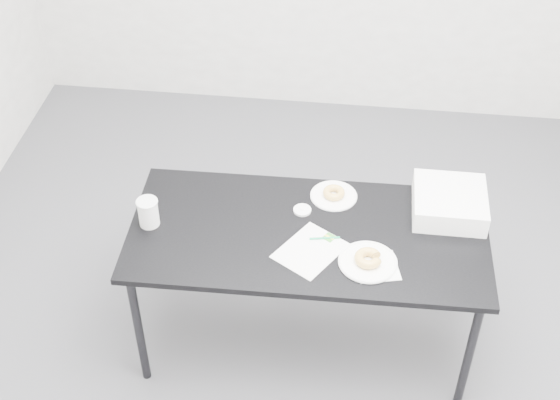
# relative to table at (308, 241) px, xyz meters

# --- Properties ---
(floor) EXTENTS (4.00, 4.00, 0.00)m
(floor) POSITION_rel_table_xyz_m (-0.10, 0.17, -0.69)
(floor) COLOR #4E4E53
(floor) RESTS_ON ground
(table) EXTENTS (1.65, 0.80, 0.75)m
(table) POSITION_rel_table_xyz_m (0.00, 0.00, 0.00)
(table) COLOR black
(table) RESTS_ON floor
(scorecard) EXTENTS (0.35, 0.37, 0.00)m
(scorecard) POSITION_rel_table_xyz_m (0.02, -0.12, 0.06)
(scorecard) COLOR white
(scorecard) RESTS_ON table
(logo_patch) EXTENTS (0.07, 0.07, 0.00)m
(logo_patch) POSITION_rel_table_xyz_m (0.10, -0.03, 0.06)
(logo_patch) COLOR green
(logo_patch) RESTS_ON scorecard
(pen) EXTENTS (0.14, 0.03, 0.01)m
(pen) POSITION_rel_table_xyz_m (0.08, -0.04, 0.06)
(pen) COLOR #0D9356
(pen) RESTS_ON scorecard
(napkin) EXTENTS (0.22, 0.22, 0.00)m
(napkin) POSITION_rel_table_xyz_m (0.32, -0.18, 0.06)
(napkin) COLOR white
(napkin) RESTS_ON table
(plate_near) EXTENTS (0.26, 0.26, 0.01)m
(plate_near) POSITION_rel_table_xyz_m (0.28, -0.16, 0.06)
(plate_near) COLOR white
(plate_near) RESTS_ON napkin
(donut_near) EXTENTS (0.13, 0.13, 0.04)m
(donut_near) POSITION_rel_table_xyz_m (0.28, -0.16, 0.09)
(donut_near) COLOR gold
(donut_near) RESTS_ON plate_near
(plate_far) EXTENTS (0.22, 0.22, 0.01)m
(plate_far) POSITION_rel_table_xyz_m (0.10, 0.26, 0.06)
(plate_far) COLOR white
(plate_far) RESTS_ON table
(donut_far) EXTENTS (0.12, 0.12, 0.04)m
(donut_far) POSITION_rel_table_xyz_m (0.10, 0.26, 0.08)
(donut_far) COLOR gold
(donut_far) RESTS_ON plate_far
(coffee_cup) EXTENTS (0.09, 0.09, 0.14)m
(coffee_cup) POSITION_rel_table_xyz_m (-0.73, -0.03, 0.13)
(coffee_cup) COLOR white
(coffee_cup) RESTS_ON table
(cup_lid) EXTENTS (0.08, 0.08, 0.01)m
(cup_lid) POSITION_rel_table_xyz_m (-0.04, 0.14, 0.06)
(cup_lid) COLOR white
(cup_lid) RESTS_ON table
(bakery_box) EXTENTS (0.33, 0.33, 0.11)m
(bakery_box) POSITION_rel_table_xyz_m (0.64, 0.22, 0.11)
(bakery_box) COLOR white
(bakery_box) RESTS_ON table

